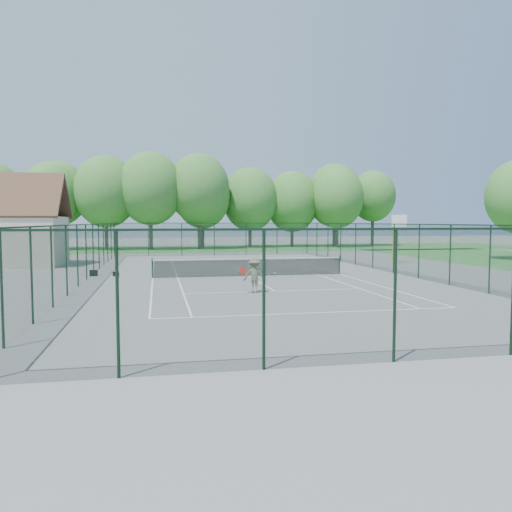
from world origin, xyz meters
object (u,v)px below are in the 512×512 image
object	(u,v)px
tennis_net	(249,266)
tennis_player	(255,275)
basketball_goal	(397,229)
sports_bag_a	(94,273)

from	to	relation	value
tennis_net	tennis_player	distance (m)	6.73
basketball_goal	tennis_player	world-z (taller)	basketball_goal
tennis_player	basketball_goal	bearing A→B (deg)	44.46
tennis_net	tennis_player	world-z (taller)	tennis_player
basketball_goal	tennis_player	distance (m)	19.01
tennis_net	tennis_player	size ratio (longest dim) A/B	5.80
tennis_player	tennis_net	bearing A→B (deg)	81.55
tennis_net	sports_bag_a	distance (m)	9.01
basketball_goal	tennis_player	size ratio (longest dim) A/B	1.91
tennis_net	basketball_goal	world-z (taller)	basketball_goal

